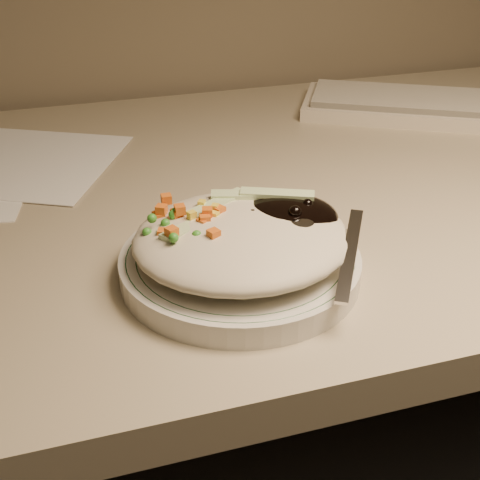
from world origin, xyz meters
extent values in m
cube|color=gray|center=(0.00, 1.38, 0.72)|extent=(1.40, 0.70, 0.04)
cylinder|color=silver|center=(-0.09, 1.19, 0.75)|extent=(0.22, 0.22, 0.02)
torus|color=#144723|center=(-0.09, 1.19, 0.76)|extent=(0.20, 0.20, 0.00)
torus|color=#144723|center=(-0.09, 1.19, 0.76)|extent=(0.19, 0.19, 0.00)
ellipsoid|color=#BBB397|center=(-0.09, 1.18, 0.78)|extent=(0.19, 0.18, 0.04)
ellipsoid|color=black|center=(-0.04, 1.20, 0.79)|extent=(0.10, 0.09, 0.03)
ellipsoid|color=orange|center=(-0.13, 1.20, 0.78)|extent=(0.08, 0.08, 0.02)
sphere|color=black|center=(-0.07, 1.20, 0.79)|extent=(0.01, 0.01, 0.01)
sphere|color=black|center=(-0.04, 1.21, 0.79)|extent=(0.01, 0.01, 0.01)
sphere|color=black|center=(-0.02, 1.20, 0.80)|extent=(0.01, 0.01, 0.01)
sphere|color=black|center=(-0.03, 1.21, 0.79)|extent=(0.01, 0.01, 0.01)
sphere|color=black|center=(-0.04, 1.18, 0.80)|extent=(0.01, 0.01, 0.01)
sphere|color=black|center=(-0.05, 1.20, 0.79)|extent=(0.01, 0.01, 0.01)
sphere|color=black|center=(-0.03, 1.21, 0.79)|extent=(0.01, 0.01, 0.01)
cube|color=#D65F17|center=(-0.14, 1.21, 0.80)|extent=(0.01, 0.01, 0.01)
cube|color=#D65F17|center=(-0.12, 1.19, 0.79)|extent=(0.01, 0.01, 0.01)
cube|color=#D65F17|center=(-0.15, 1.23, 0.80)|extent=(0.01, 0.01, 0.01)
cube|color=#D65F17|center=(-0.11, 1.20, 0.80)|extent=(0.01, 0.01, 0.01)
cube|color=#D65F17|center=(-0.12, 1.19, 0.80)|extent=(0.01, 0.01, 0.01)
cube|color=#D65F17|center=(-0.15, 1.23, 0.79)|extent=(0.01, 0.01, 0.01)
cube|color=#D65F17|center=(-0.14, 1.21, 0.80)|extent=(0.01, 0.01, 0.01)
cube|color=#D65F17|center=(-0.12, 1.19, 0.80)|extent=(0.01, 0.01, 0.01)
cube|color=#D65F17|center=(-0.10, 1.21, 0.80)|extent=(0.01, 0.01, 0.01)
cube|color=#D65F17|center=(-0.14, 1.24, 0.80)|extent=(0.01, 0.01, 0.01)
cube|color=#D65F17|center=(-0.15, 1.18, 0.80)|extent=(0.01, 0.01, 0.01)
cube|color=#D65F17|center=(-0.12, 1.17, 0.80)|extent=(0.01, 0.01, 0.01)
cube|color=#D65F17|center=(-0.15, 1.19, 0.79)|extent=(0.01, 0.01, 0.01)
cube|color=#D65F17|center=(-0.15, 1.23, 0.79)|extent=(0.01, 0.01, 0.01)
sphere|color=#388C28|center=(-0.12, 1.20, 0.80)|extent=(0.01, 0.01, 0.01)
sphere|color=#388C28|center=(-0.15, 1.17, 0.80)|extent=(0.01, 0.01, 0.01)
sphere|color=#388C28|center=(-0.15, 1.21, 0.80)|extent=(0.01, 0.01, 0.01)
sphere|color=#388C28|center=(-0.16, 1.21, 0.80)|extent=(0.01, 0.01, 0.01)
sphere|color=#388C28|center=(-0.12, 1.21, 0.79)|extent=(0.01, 0.01, 0.01)
sphere|color=#388C28|center=(-0.11, 1.18, 0.79)|extent=(0.01, 0.01, 0.01)
sphere|color=#388C28|center=(-0.13, 1.20, 0.79)|extent=(0.01, 0.01, 0.01)
sphere|color=#388C28|center=(-0.14, 1.18, 0.79)|extent=(0.01, 0.01, 0.01)
sphere|color=#388C28|center=(-0.17, 1.20, 0.79)|extent=(0.01, 0.01, 0.01)
sphere|color=#388C28|center=(-0.14, 1.21, 0.80)|extent=(0.01, 0.01, 0.01)
sphere|color=#388C28|center=(-0.14, 1.21, 0.80)|extent=(0.01, 0.01, 0.01)
sphere|color=#388C28|center=(-0.15, 1.19, 0.79)|extent=(0.01, 0.01, 0.01)
sphere|color=#388C28|center=(-0.13, 1.18, 0.80)|extent=(0.01, 0.01, 0.01)
sphere|color=#388C28|center=(-0.10, 1.23, 0.79)|extent=(0.01, 0.01, 0.01)
cube|color=yellow|center=(-0.12, 1.21, 0.79)|extent=(0.01, 0.01, 0.01)
cube|color=yellow|center=(-0.11, 1.20, 0.80)|extent=(0.01, 0.01, 0.01)
cube|color=yellow|center=(-0.13, 1.21, 0.79)|extent=(0.01, 0.01, 0.01)
cube|color=yellow|center=(-0.13, 1.20, 0.80)|extent=(0.01, 0.01, 0.01)
cube|color=yellow|center=(-0.13, 1.20, 0.79)|extent=(0.01, 0.01, 0.01)
cube|color=yellow|center=(-0.10, 1.21, 0.80)|extent=(0.01, 0.01, 0.01)
cube|color=yellow|center=(-0.11, 1.22, 0.80)|extent=(0.01, 0.01, 0.01)
cube|color=yellow|center=(-0.12, 1.20, 0.79)|extent=(0.01, 0.01, 0.01)
cube|color=#B2D18C|center=(-0.10, 1.22, 0.80)|extent=(0.07, 0.05, 0.00)
cube|color=#B2D18C|center=(-0.07, 1.23, 0.80)|extent=(0.07, 0.03, 0.00)
cube|color=#B2D18C|center=(-0.13, 1.19, 0.80)|extent=(0.07, 0.05, 0.00)
cube|color=#B2D18C|center=(-0.04, 1.22, 0.80)|extent=(0.07, 0.04, 0.00)
ellipsoid|color=silver|center=(-0.04, 1.18, 0.79)|extent=(0.05, 0.06, 0.01)
cube|color=silver|center=(-0.01, 1.13, 0.78)|extent=(0.07, 0.10, 0.03)
cube|color=beige|center=(0.32, 1.52, 0.75)|extent=(0.41, 0.31, 0.02)
cube|color=beige|center=(0.32, 1.52, 0.76)|extent=(0.37, 0.28, 0.01)
camera|label=1|loc=(-0.24, 0.70, 1.07)|focal=50.00mm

